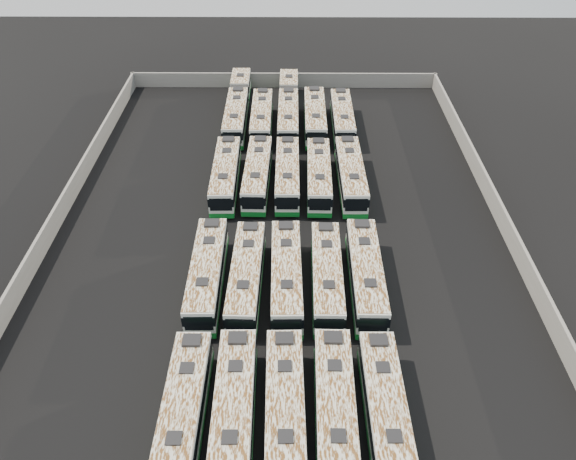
% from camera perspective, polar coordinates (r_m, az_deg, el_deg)
% --- Properties ---
extents(ground, '(140.00, 140.00, 0.00)m').
position_cam_1_polar(ground, '(55.23, -0.92, -0.88)').
color(ground, black).
rests_on(ground, ground).
extents(perimeter_wall, '(45.20, 73.20, 2.20)m').
position_cam_1_polar(perimeter_wall, '(54.55, -0.94, 0.02)').
color(perimeter_wall, slate).
rests_on(perimeter_wall, ground).
extents(bus_front_far_left, '(2.60, 12.27, 3.46)m').
position_cam_1_polar(bus_front_far_left, '(40.10, -10.60, -17.95)').
color(bus_front_far_left, white).
rests_on(bus_front_far_left, ground).
extents(bus_front_left, '(2.83, 12.50, 3.51)m').
position_cam_1_polar(bus_front_left, '(39.67, -5.51, -18.04)').
color(bus_front_left, white).
rests_on(bus_front_left, ground).
extents(bus_front_center, '(2.88, 12.41, 3.48)m').
position_cam_1_polar(bus_front_center, '(39.54, -0.29, -18.08)').
color(bus_front_center, white).
rests_on(bus_front_center, ground).
extents(bus_front_right, '(2.81, 12.44, 3.50)m').
position_cam_1_polar(bus_front_right, '(39.68, 4.81, -17.97)').
color(bus_front_right, white).
rests_on(bus_front_right, ground).
extents(bus_front_far_right, '(2.63, 12.12, 3.41)m').
position_cam_1_polar(bus_front_far_right, '(40.12, 9.91, -17.85)').
color(bus_front_far_right, white).
rests_on(bus_front_far_right, ground).
extents(bus_midfront_far_left, '(2.79, 12.38, 3.48)m').
position_cam_1_polar(bus_midfront_far_left, '(49.21, -8.21, -4.38)').
color(bus_midfront_far_left, white).
rests_on(bus_midfront_far_left, ground).
extents(bus_midfront_left, '(2.81, 12.14, 3.41)m').
position_cam_1_polar(bus_midfront_left, '(48.64, -4.24, -4.69)').
color(bus_midfront_left, white).
rests_on(bus_midfront_left, ground).
extents(bus_midfront_center, '(2.83, 12.27, 3.44)m').
position_cam_1_polar(bus_midfront_center, '(48.52, -0.16, -4.66)').
color(bus_midfront_center, white).
rests_on(bus_midfront_center, ground).
extents(bus_midfront_right, '(2.67, 12.00, 3.37)m').
position_cam_1_polar(bus_midfront_right, '(48.65, 3.98, -4.69)').
color(bus_midfront_right, white).
rests_on(bus_midfront_right, ground).
extents(bus_midfront_far_right, '(2.75, 12.40, 3.49)m').
position_cam_1_polar(bus_midfront_far_right, '(49.08, 7.90, -4.48)').
color(bus_midfront_far_right, white).
rests_on(bus_midfront_far_right, ground).
extents(bus_midback_far_left, '(2.80, 12.33, 3.46)m').
position_cam_1_polar(bus_midback_far_left, '(61.90, -6.35, 5.61)').
color(bus_midback_far_left, white).
rests_on(bus_midback_far_left, ground).
extents(bus_midback_left, '(2.89, 12.26, 3.44)m').
position_cam_1_polar(bus_midback_left, '(61.81, -3.13, 5.73)').
color(bus_midback_left, white).
rests_on(bus_midback_left, ground).
extents(bus_midback_center, '(2.57, 12.05, 3.40)m').
position_cam_1_polar(bus_midback_center, '(61.67, -0.06, 5.69)').
color(bus_midback_center, white).
rests_on(bus_midback_center, ground).
extents(bus_midback_right, '(2.74, 12.02, 3.37)m').
position_cam_1_polar(bus_midback_right, '(61.59, 3.15, 5.57)').
color(bus_midback_right, white).
rests_on(bus_midback_right, ground).
extents(bus_midback_far_right, '(2.73, 12.40, 3.49)m').
position_cam_1_polar(bus_midback_far_right, '(61.85, 6.39, 5.59)').
color(bus_midback_far_right, white).
rests_on(bus_midback_far_right, ground).
extents(bus_back_far_left, '(2.79, 19.14, 3.47)m').
position_cam_1_polar(bus_back_far_left, '(76.92, -5.14, 12.45)').
color(bus_back_far_left, white).
rests_on(bus_back_far_left, ground).
extents(bus_back_left, '(2.64, 12.11, 3.41)m').
position_cam_1_polar(bus_back_left, '(73.55, -2.70, 11.30)').
color(bus_back_left, white).
rests_on(bus_back_left, ground).
extents(bus_back_center, '(2.62, 18.94, 3.43)m').
position_cam_1_polar(bus_back_center, '(76.39, 0.05, 12.40)').
color(bus_back_center, white).
rests_on(bus_back_center, ground).
extents(bus_back_right, '(2.69, 12.47, 3.51)m').
position_cam_1_polar(bus_back_right, '(73.72, 2.76, 11.40)').
color(bus_back_right, white).
rests_on(bus_back_right, ground).
extents(bus_back_far_right, '(2.60, 11.99, 3.37)m').
position_cam_1_polar(bus_back_far_right, '(73.89, 5.54, 11.27)').
color(bus_back_far_right, white).
rests_on(bus_back_far_right, ground).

